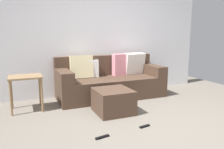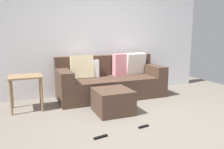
{
  "view_description": "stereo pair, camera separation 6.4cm",
  "coord_description": "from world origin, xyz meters",
  "px_view_note": "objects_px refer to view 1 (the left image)",
  "views": [
    {
      "loc": [
        -1.69,
        -2.53,
        1.32
      ],
      "look_at": [
        -0.09,
        1.26,
        0.58
      ],
      "focal_mm": 35.48,
      "sensor_mm": 36.0,
      "label": 1
    },
    {
      "loc": [
        -1.63,
        -2.55,
        1.32
      ],
      "look_at": [
        -0.09,
        1.26,
        0.58
      ],
      "focal_mm": 35.48,
      "sensor_mm": 36.0,
      "label": 2
    }
  ],
  "objects_px": {
    "side_table": "(25,82)",
    "remote_by_storage_bin": "(102,137)",
    "ottoman": "(113,101)",
    "couch_sectional": "(110,81)",
    "remote_near_ottoman": "(145,126)"
  },
  "relations": [
    {
      "from": "couch_sectional",
      "to": "remote_near_ottoman",
      "type": "xyz_separation_m",
      "value": [
        -0.16,
        -1.7,
        -0.33
      ]
    },
    {
      "from": "remote_by_storage_bin",
      "to": "ottoman",
      "type": "bearing_deg",
      "value": 47.7
    },
    {
      "from": "ottoman",
      "to": "remote_by_storage_bin",
      "type": "bearing_deg",
      "value": -121.38
    },
    {
      "from": "side_table",
      "to": "remote_by_storage_bin",
      "type": "xyz_separation_m",
      "value": [
        0.85,
        -1.53,
        -0.5
      ]
    },
    {
      "from": "couch_sectional",
      "to": "remote_near_ottoman",
      "type": "relative_size",
      "value": 13.13
    },
    {
      "from": "remote_near_ottoman",
      "to": "side_table",
      "type": "bearing_deg",
      "value": 126.82
    },
    {
      "from": "side_table",
      "to": "remote_by_storage_bin",
      "type": "relative_size",
      "value": 3.15
    },
    {
      "from": "ottoman",
      "to": "side_table",
      "type": "relative_size",
      "value": 1.02
    },
    {
      "from": "side_table",
      "to": "remote_by_storage_bin",
      "type": "height_order",
      "value": "side_table"
    },
    {
      "from": "remote_near_ottoman",
      "to": "remote_by_storage_bin",
      "type": "bearing_deg",
      "value": 176.86
    },
    {
      "from": "side_table",
      "to": "couch_sectional",
      "type": "bearing_deg",
      "value": 8.49
    },
    {
      "from": "side_table",
      "to": "remote_by_storage_bin",
      "type": "bearing_deg",
      "value": -60.79
    },
    {
      "from": "ottoman",
      "to": "remote_near_ottoman",
      "type": "xyz_separation_m",
      "value": [
        0.18,
        -0.75,
        -0.19
      ]
    },
    {
      "from": "remote_near_ottoman",
      "to": "remote_by_storage_bin",
      "type": "distance_m",
      "value": 0.69
    },
    {
      "from": "couch_sectional",
      "to": "ottoman",
      "type": "relative_size",
      "value": 3.56
    }
  ]
}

